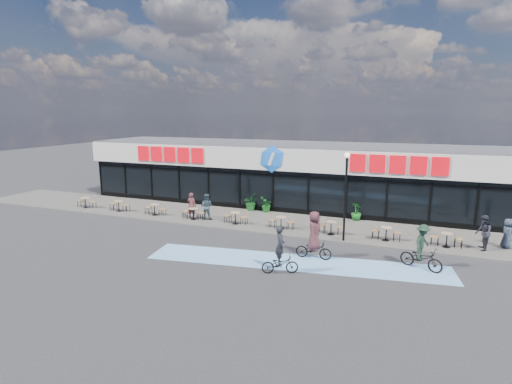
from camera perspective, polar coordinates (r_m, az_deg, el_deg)
ground at (r=21.65m, az=-3.63°, el=-7.25°), size 120.00×120.00×0.00m
sidewalk at (r=25.61m, az=0.60°, el=-4.15°), size 44.00×5.00×0.10m
bike_lane at (r=19.02m, az=5.59°, el=-9.96°), size 14.17×4.13×0.01m
building at (r=30.16m, az=4.25°, el=2.65°), size 30.60×6.57×4.75m
lamp_post at (r=21.49m, az=12.69°, el=0.48°), size 0.28×0.28×4.75m
bistro_set_0 at (r=31.37m, az=-23.07°, el=-1.22°), size 1.54×0.62×0.90m
bistro_set_1 at (r=29.41m, az=-18.91°, el=-1.71°), size 1.54×0.62×0.90m
bistro_set_2 at (r=27.62m, az=-14.19°, el=-2.26°), size 1.54×0.62×0.90m
bistro_set_3 at (r=26.05m, az=-8.86°, el=-2.86°), size 1.54×0.62×0.90m
bistro_set_4 at (r=24.74m, az=-2.90°, el=-3.51°), size 1.54×0.62×0.90m
bistro_set_5 at (r=23.72m, az=3.67°, el=-4.17°), size 1.54×0.62×0.90m
bistro_set_6 at (r=23.04m, az=10.73°, el=-4.82°), size 1.54×0.62×0.90m
bistro_set_7 at (r=22.73m, az=18.11°, el=-5.43°), size 1.54×0.62×0.90m
bistro_set_8 at (r=22.81m, az=25.58°, el=-5.94°), size 1.54×0.62×0.90m
potted_plant_left at (r=28.01m, az=-0.87°, el=-1.44°), size 1.37×1.40×1.17m
potted_plant_mid at (r=27.51m, az=1.49°, el=-1.82°), size 0.84×0.96×1.05m
potted_plant_right at (r=26.25m, az=14.14°, el=-2.73°), size 0.85×0.85×1.12m
patron_left at (r=26.21m, az=-9.18°, el=-1.90°), size 0.63×0.43×1.70m
patron_right at (r=25.81m, az=-7.10°, el=-2.07°), size 0.91×0.76×1.68m
pedestrian_a at (r=22.95m, az=29.70°, el=-5.08°), size 0.69×0.88×1.80m
pedestrian_b at (r=23.99m, az=32.23°, el=-5.01°), size 0.63×0.83×1.53m
cyclist_a at (r=19.28m, az=8.27°, el=-6.76°), size 1.75×0.94×2.33m
cyclist_b at (r=19.37m, az=22.60°, el=-7.82°), size 2.02×1.40×2.06m
cyclist_c at (r=17.52m, az=3.45°, el=-9.31°), size 1.69×1.16×2.13m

